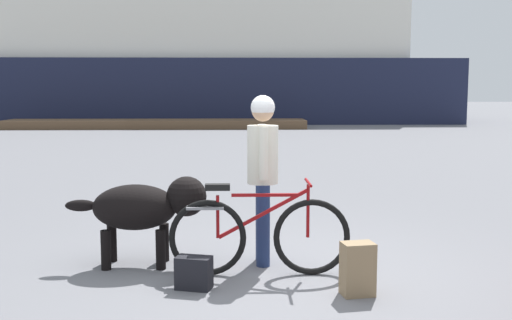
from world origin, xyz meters
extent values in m
plane|color=slate|center=(0.00, 0.00, 0.00)|extent=(160.00, 160.00, 0.00)
torus|color=black|center=(0.35, -0.03, 0.38)|extent=(0.75, 0.06, 0.75)
torus|color=black|center=(-0.67, -0.03, 0.38)|extent=(0.75, 0.06, 0.75)
cube|color=maroon|center=(-0.11, -0.03, 0.80)|extent=(0.65, 0.03, 0.03)
cube|color=maroon|center=(-0.13, -0.03, 0.61)|extent=(0.87, 0.03, 0.49)
cylinder|color=maroon|center=(-0.57, -0.03, 0.59)|extent=(0.03, 0.03, 0.42)
cylinder|color=maroon|center=(0.31, -0.03, 0.64)|extent=(0.03, 0.03, 0.52)
cube|color=black|center=(-0.57, -0.03, 0.88)|extent=(0.24, 0.10, 0.06)
cylinder|color=maroon|center=(0.31, -0.03, 0.92)|extent=(0.03, 0.44, 0.03)
cube|color=slate|center=(-0.69, -0.03, 0.68)|extent=(0.36, 0.14, 0.02)
cylinder|color=navy|center=(-0.11, 0.50, 0.42)|extent=(0.14, 0.14, 0.85)
cylinder|color=navy|center=(-0.11, 0.28, 0.42)|extent=(0.14, 0.14, 0.85)
cylinder|color=silver|center=(-0.11, 0.39, 1.15)|extent=(0.32, 0.32, 0.60)
cylinder|color=silver|center=(-0.11, 0.61, 1.18)|extent=(0.09, 0.09, 0.53)
cylinder|color=silver|center=(-0.11, 0.17, 1.18)|extent=(0.09, 0.09, 0.53)
sphere|color=tan|center=(-0.11, 0.39, 1.60)|extent=(0.23, 0.23, 0.23)
sphere|color=white|center=(-0.11, 0.39, 1.63)|extent=(0.25, 0.25, 0.25)
ellipsoid|color=black|center=(-1.43, 0.35, 0.61)|extent=(0.86, 0.55, 0.47)
sphere|color=black|center=(-0.90, 0.35, 0.72)|extent=(0.41, 0.41, 0.41)
ellipsoid|color=black|center=(-1.98, 0.35, 0.63)|extent=(0.32, 0.12, 0.12)
cylinder|color=black|center=(-1.15, 0.51, 0.20)|extent=(0.10, 0.10, 0.40)
cylinder|color=black|center=(-1.15, 0.20, 0.20)|extent=(0.10, 0.10, 0.40)
cylinder|color=black|center=(-1.70, 0.51, 0.20)|extent=(0.10, 0.10, 0.40)
cylinder|color=black|center=(-1.70, 0.20, 0.20)|extent=(0.10, 0.10, 0.40)
cube|color=#8C7251|center=(0.69, -0.63, 0.24)|extent=(0.31, 0.24, 0.47)
cube|color=black|center=(-0.77, -0.42, 0.15)|extent=(0.36, 0.26, 0.30)
cube|color=brown|center=(-4.15, 22.49, 0.20)|extent=(13.83, 2.13, 0.40)
cube|color=#191E38|center=(-2.78, 29.17, 1.69)|extent=(28.30, 8.47, 3.38)
cube|color=silver|center=(-2.78, 29.17, 4.98)|extent=(22.64, 7.11, 3.20)
ellipsoid|color=silver|center=(-8.52, 29.84, 0.45)|extent=(8.42, 2.36, 0.90)
cylinder|color=#B2B2B7|center=(-8.52, 29.84, 5.15)|extent=(0.14, 0.14, 8.49)
cylinder|color=#B2B2B7|center=(-9.79, 29.84, 2.10)|extent=(3.79, 0.10, 0.10)
cylinder|color=#4C331E|center=(-20.89, 47.40, 1.12)|extent=(0.36, 0.36, 2.23)
cylinder|color=#4C331E|center=(4.39, 49.65, 1.59)|extent=(0.49, 0.49, 3.18)
cone|color=#1E4C28|center=(4.39, 49.65, 6.45)|extent=(3.59, 3.59, 6.54)
cylinder|color=#4C331E|center=(12.74, 47.84, 1.56)|extent=(0.36, 0.36, 3.12)
cone|color=#19471E|center=(12.74, 47.84, 6.87)|extent=(3.65, 3.65, 7.50)
cylinder|color=#4C331E|center=(4.26, 54.25, 1.69)|extent=(0.32, 0.32, 3.38)
cone|color=#143819|center=(4.26, 54.25, 6.48)|extent=(3.03, 3.03, 6.19)
camera|label=1|loc=(-0.37, -5.79, 1.82)|focal=42.54mm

